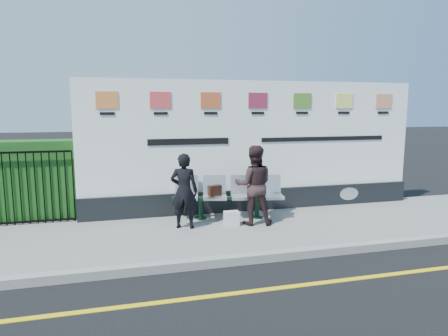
# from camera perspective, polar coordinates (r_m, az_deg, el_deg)

# --- Properties ---
(ground) EXTENTS (80.00, 80.00, 0.00)m
(ground) POSITION_cam_1_polar(r_m,az_deg,el_deg) (6.08, 12.26, -15.95)
(ground) COLOR black
(pavement) EXTENTS (14.00, 3.00, 0.12)m
(pavement) POSITION_cam_1_polar(r_m,az_deg,el_deg) (8.22, 4.30, -8.75)
(pavement) COLOR gray
(pavement) RESTS_ON ground
(kerb) EXTENTS (14.00, 0.18, 0.14)m
(kerb) POSITION_cam_1_polar(r_m,az_deg,el_deg) (6.89, 8.44, -12.21)
(kerb) COLOR gray
(kerb) RESTS_ON ground
(yellow_line) EXTENTS (14.00, 0.10, 0.01)m
(yellow_line) POSITION_cam_1_polar(r_m,az_deg,el_deg) (6.08, 12.26, -15.91)
(yellow_line) COLOR yellow
(yellow_line) RESTS_ON ground
(billboard) EXTENTS (8.00, 0.30, 3.00)m
(billboard) POSITION_cam_1_polar(r_m,az_deg,el_deg) (9.35, 4.61, 1.89)
(billboard) COLOR black
(billboard) RESTS_ON pavement
(hedge) EXTENTS (2.35, 0.70, 1.70)m
(hedge) POSITION_cam_1_polar(r_m,az_deg,el_deg) (9.55, -26.59, -1.58)
(hedge) COLOR #1C5319
(hedge) RESTS_ON pavement
(railing) EXTENTS (2.05, 0.06, 1.54)m
(railing) POSITION_cam_1_polar(r_m,az_deg,el_deg) (9.13, -27.12, -2.56)
(railing) COLOR black
(railing) RESTS_ON pavement
(bench) EXTENTS (2.42, 1.08, 0.50)m
(bench) POSITION_cam_1_polar(r_m,az_deg,el_deg) (8.73, 0.70, -5.57)
(bench) COLOR #AAB0B3
(bench) RESTS_ON pavement
(woman_left) EXTENTS (0.64, 0.53, 1.51)m
(woman_left) POSITION_cam_1_polar(r_m,az_deg,el_deg) (7.96, -5.72, -3.28)
(woman_left) COLOR black
(woman_left) RESTS_ON pavement
(woman_right) EXTENTS (0.92, 0.79, 1.64)m
(woman_right) POSITION_cam_1_polar(r_m,az_deg,el_deg) (8.20, 4.27, -2.45)
(woman_right) COLOR #301F21
(woman_right) RESTS_ON pavement
(handbag_brown) EXTENTS (0.31, 0.20, 0.23)m
(handbag_brown) POSITION_cam_1_polar(r_m,az_deg,el_deg) (8.63, -1.34, -3.23)
(handbag_brown) COLOR black
(handbag_brown) RESTS_ON bench
(carrier_bag_white) EXTENTS (0.30, 0.18, 0.30)m
(carrier_bag_white) POSITION_cam_1_polar(r_m,az_deg,el_deg) (8.21, 1.07, -7.22)
(carrier_bag_white) COLOR silver
(carrier_bag_white) RESTS_ON pavement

